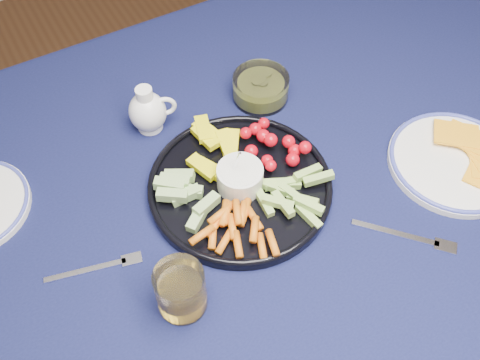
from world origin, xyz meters
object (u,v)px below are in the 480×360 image
crudite_platter (239,184)px  creamer_pitcher (148,111)px  cheese_plate (455,160)px  juice_tumbler (181,292)px  pickle_bowl (261,89)px  dining_table (265,201)px

crudite_platter → creamer_pitcher: size_ratio=3.27×
cheese_plate → juice_tumbler: size_ratio=2.68×
cheese_plate → pickle_bowl: bearing=123.5°
creamer_pitcher → pickle_bowl: bearing=-9.0°
creamer_pitcher → crudite_platter: bearing=-71.5°
cheese_plate → juice_tumbler: (-0.56, 0.00, 0.03)m
dining_table → creamer_pitcher: (-0.14, 0.22, 0.13)m
creamer_pitcher → juice_tumbler: size_ratio=1.11×
crudite_platter → pickle_bowl: (0.16, 0.19, 0.01)m
pickle_bowl → cheese_plate: size_ratio=0.47×
dining_table → juice_tumbler: juice_tumbler is taller
crudite_platter → creamer_pitcher: crudite_platter is taller
creamer_pitcher → cheese_plate: size_ratio=0.41×
cheese_plate → creamer_pitcher: bearing=140.7°
dining_table → creamer_pitcher: creamer_pitcher is taller
creamer_pitcher → juice_tumbler: bearing=-106.6°
dining_table → cheese_plate: bearing=-26.1°
dining_table → crudite_platter: bearing=-175.1°
pickle_bowl → juice_tumbler: size_ratio=1.26×
crudite_platter → dining_table: bearing=4.9°
dining_table → crudite_platter: size_ratio=5.02×
crudite_platter → juice_tumbler: crudite_platter is taller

